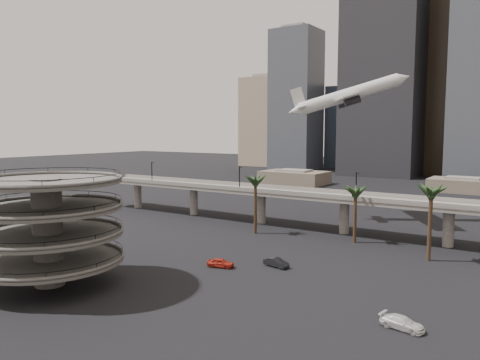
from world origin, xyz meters
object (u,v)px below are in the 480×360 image
Objects in this scene: car_a at (221,263)px; car_b at (276,262)px; airborne_jet at (348,95)px; overpass at (301,198)px; parking_ramp at (47,221)px; car_c at (402,323)px.

car_b is (7.82, 5.50, -0.02)m from car_a.
overpass is at bearing -135.41° from airborne_jet.
overpass is 4.47× the size of airborne_jet.
car_a is (-1.45, -54.48, -31.68)m from airborne_jet.
overpass is 37.86m from car_a.
car_c is (48.82, 13.32, -9.07)m from parking_ramp.
car_b is 0.89× the size of car_c.
car_a is 0.88× the size of car_c.
airborne_jet is (17.62, 76.32, 22.63)m from parking_ramp.
car_b is (10.99, -31.65, -6.57)m from overpass.
parking_ramp reaches higher than overpass.
car_a is at bearing -122.00° from airborne_jet.
parking_ramp is 0.76× the size of airborne_jet.
car_b is at bearing -70.86° from overpass.
parking_ramp is 28.64m from car_a.
parking_ramp is at bearing -102.43° from overpass.
parking_ramp is 81.53m from airborne_jet.
car_b reaches higher than car_c.
airborne_jet is at bearing 75.06° from overpass.
parking_ramp reaches higher than car_b.
overpass is 34.14m from car_b.
airborne_jet reaches higher than car_b.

